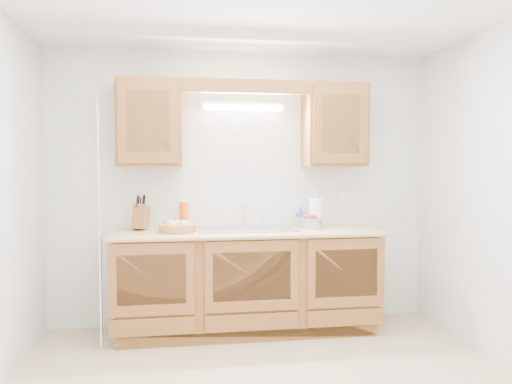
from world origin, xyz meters
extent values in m
cube|color=silver|center=(0.00, 1.50, 1.25)|extent=(3.50, 0.02, 2.50)
cube|color=silver|center=(0.00, -1.50, 1.25)|extent=(3.50, 0.02, 2.50)
cube|color=brown|center=(0.00, 1.20, 0.44)|extent=(2.20, 0.60, 0.86)
cube|color=tan|center=(0.00, 1.19, 0.88)|extent=(2.30, 0.63, 0.04)
cube|color=brown|center=(-0.83, 1.33, 1.83)|extent=(0.55, 0.33, 0.75)
cube|color=brown|center=(0.83, 1.33, 1.83)|extent=(0.55, 0.33, 0.75)
cube|color=brown|center=(0.00, 1.19, 2.14)|extent=(2.20, 0.05, 0.12)
cylinder|color=white|center=(0.00, 1.40, 1.98)|extent=(0.70, 0.05, 0.05)
cube|color=white|center=(0.00, 1.43, 2.01)|extent=(0.76, 0.06, 0.05)
cube|color=#9E9EA3|center=(0.00, 1.21, 0.90)|extent=(0.84, 0.46, 0.01)
cube|color=#9E9EA3|center=(-0.21, 1.21, 0.82)|extent=(0.39, 0.40, 0.16)
cube|color=#9E9EA3|center=(0.21, 1.21, 0.82)|extent=(0.39, 0.40, 0.16)
cylinder|color=silver|center=(0.00, 1.41, 0.92)|extent=(0.06, 0.06, 0.04)
cylinder|color=silver|center=(0.00, 1.41, 1.00)|extent=(0.02, 0.02, 0.16)
cylinder|color=silver|center=(0.00, 1.35, 1.09)|extent=(0.02, 0.12, 0.02)
cylinder|color=white|center=(0.12, 1.41, 0.96)|extent=(0.03, 0.03, 0.12)
cylinder|color=silver|center=(-1.20, 0.94, 1.00)|extent=(0.03, 0.03, 2.00)
cube|color=white|center=(0.95, 1.49, 1.15)|extent=(0.08, 0.01, 0.12)
cylinder|color=#B48348|center=(-0.60, 1.15, 0.93)|extent=(0.40, 0.40, 0.06)
sphere|color=#D8C67F|center=(-0.65, 1.12, 0.96)|extent=(0.08, 0.08, 0.08)
sphere|color=#D8C67F|center=(-0.55, 1.11, 0.96)|extent=(0.08, 0.08, 0.08)
sphere|color=tan|center=(-0.52, 1.19, 0.96)|extent=(0.07, 0.07, 0.07)
sphere|color=red|center=(-0.61, 1.20, 0.96)|extent=(0.07, 0.07, 0.07)
sphere|color=#72A53F|center=(-0.68, 1.18, 0.96)|extent=(0.07, 0.07, 0.07)
sphere|color=#D8C67F|center=(-0.60, 1.14, 0.96)|extent=(0.08, 0.08, 0.08)
sphere|color=red|center=(-0.57, 1.23, 0.96)|extent=(0.07, 0.07, 0.07)
cube|color=brown|center=(-0.91, 1.34, 1.01)|extent=(0.16, 0.20, 0.24)
cylinder|color=black|center=(-0.94, 1.32, 1.14)|extent=(0.02, 0.04, 0.09)
cylinder|color=black|center=(-0.91, 1.32, 1.14)|extent=(0.02, 0.04, 0.09)
cylinder|color=black|center=(-0.88, 1.32, 1.14)|extent=(0.02, 0.04, 0.09)
cylinder|color=black|center=(-0.93, 1.36, 1.15)|extent=(0.02, 0.04, 0.09)
cylinder|color=black|center=(-0.89, 1.36, 1.15)|extent=(0.02, 0.04, 0.09)
cylinder|color=black|center=(-0.94, 1.39, 1.16)|extent=(0.02, 0.04, 0.09)
cylinder|color=black|center=(-0.88, 1.39, 1.16)|extent=(0.02, 0.04, 0.09)
cylinder|color=#F7550D|center=(-0.54, 1.35, 1.02)|extent=(0.11, 0.11, 0.24)
cylinder|color=white|center=(-0.54, 1.35, 1.15)|extent=(0.08, 0.08, 0.01)
imported|color=blue|center=(0.54, 1.44, 0.99)|extent=(0.10, 0.10, 0.18)
cube|color=#CC333F|center=(0.54, 1.44, 0.90)|extent=(0.12, 0.10, 0.01)
cube|color=green|center=(0.54, 1.44, 0.91)|extent=(0.12, 0.10, 0.02)
cylinder|color=silver|center=(0.65, 1.28, 0.91)|extent=(0.15, 0.15, 0.01)
cylinder|color=silver|center=(0.65, 1.28, 1.05)|extent=(0.02, 0.02, 0.30)
cylinder|color=white|center=(0.65, 1.28, 1.04)|extent=(0.13, 0.13, 0.25)
sphere|color=silver|center=(0.65, 1.28, 1.20)|extent=(0.02, 0.02, 0.02)
cylinder|color=silver|center=(0.57, 1.24, 0.95)|extent=(0.29, 0.29, 0.09)
sphere|color=red|center=(0.54, 1.24, 0.99)|extent=(0.06, 0.06, 0.06)
sphere|color=red|center=(0.60, 1.26, 0.99)|extent=(0.06, 0.06, 0.06)
sphere|color=red|center=(0.57, 1.22, 0.99)|extent=(0.06, 0.06, 0.06)
sphere|color=red|center=(0.61, 1.22, 0.99)|extent=(0.06, 0.06, 0.06)
camera|label=1|loc=(-0.58, -3.09, 1.46)|focal=35.00mm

